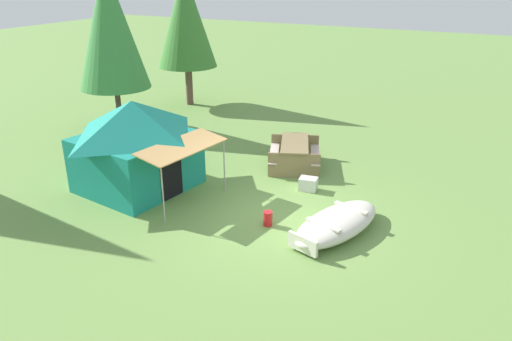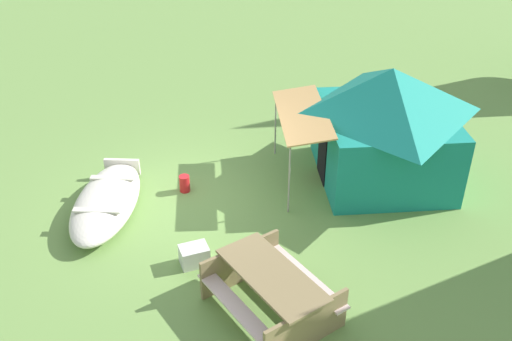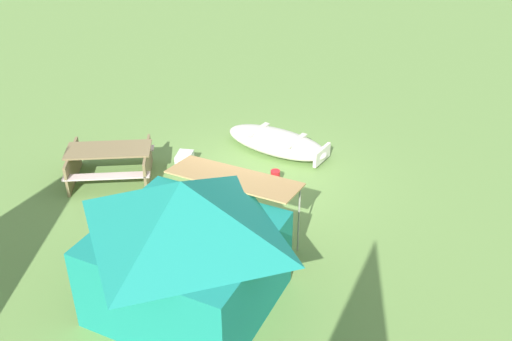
% 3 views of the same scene
% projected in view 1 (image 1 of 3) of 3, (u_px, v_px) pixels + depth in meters
% --- Properties ---
extents(ground_plane, '(80.00, 80.00, 0.00)m').
position_uv_depth(ground_plane, '(274.00, 217.00, 12.14)').
color(ground_plane, '#688E45').
extents(beached_rowboat, '(3.00, 1.87, 0.48)m').
position_uv_depth(beached_rowboat, '(337.00, 223.00, 11.33)').
color(beached_rowboat, beige).
rests_on(beached_rowboat, ground_plane).
extents(canvas_cabin_tent, '(3.29, 3.93, 2.46)m').
position_uv_depth(canvas_cabin_tent, '(136.00, 144.00, 13.31)').
color(canvas_cabin_tent, '#178173').
rests_on(canvas_cabin_tent, ground_plane).
extents(picnic_table, '(2.34, 2.12, 0.79)m').
position_uv_depth(picnic_table, '(295.00, 151.00, 15.00)').
color(picnic_table, olive).
rests_on(picnic_table, ground_plane).
extents(cooler_box, '(0.42, 0.53, 0.36)m').
position_uv_depth(cooler_box, '(308.00, 184.00, 13.54)').
color(cooler_box, silver).
rests_on(cooler_box, ground_plane).
extents(fuel_can, '(0.30, 0.30, 0.35)m').
position_uv_depth(fuel_can, '(268.00, 218.00, 11.69)').
color(fuel_can, red).
rests_on(fuel_can, ground_plane).
extents(pine_tree_back_right, '(2.55, 2.55, 5.92)m').
position_uv_depth(pine_tree_back_right, '(110.00, 26.00, 17.42)').
color(pine_tree_back_right, '#493430').
rests_on(pine_tree_back_right, ground_plane).
extents(pine_tree_far_center, '(2.50, 2.50, 5.67)m').
position_uv_depth(pine_tree_far_center, '(186.00, 19.00, 20.58)').
color(pine_tree_far_center, brown).
rests_on(pine_tree_far_center, ground_plane).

